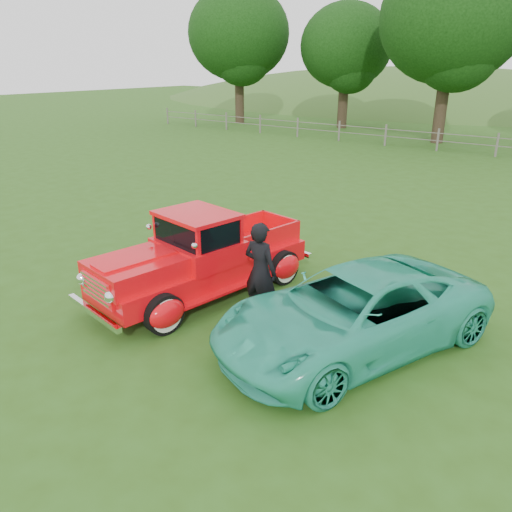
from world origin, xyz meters
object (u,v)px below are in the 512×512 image
Objects in this scene: teal_sedan at (353,312)px; man at (260,271)px; tree_far_west at (239,34)px; red_pickup at (201,258)px; tree_mid_west at (346,46)px; tree_near_west at (453,18)px.

man is (-1.91, -0.03, 0.26)m from teal_sedan.
tree_far_west reaches higher than man.
tree_far_west is 34.11m from teal_sedan.
tree_far_west is at bearing 136.60° from red_pickup.
tree_mid_west is at bearing 139.26° from teal_sedan.
red_pickup is (11.04, -26.90, -4.75)m from tree_mid_west.
tree_near_west is at bearing 126.18° from teal_sedan.
tree_near_west is at bearing -3.58° from tree_far_west.
tree_far_west reaches higher than tree_mid_west.
tree_near_west reaches higher than red_pickup.
red_pickup is 3.48m from teal_sedan.
teal_sedan is 2.60× the size of man.
man is at bearing -50.47° from tree_far_west.
tree_mid_west is 1.73× the size of teal_sedan.
teal_sedan is at bearing -61.69° from tree_mid_west.
man is at bearing 6.16° from red_pickup.
tree_mid_west reaches higher than man.
tree_near_west reaches higher than tree_mid_west.
tree_mid_west is 0.81× the size of tree_near_west.
man is (1.57, -0.08, 0.15)m from red_pickup.
red_pickup is at bearing -82.75° from tree_near_west.
tree_far_west is at bearing 176.42° from tree_near_west.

